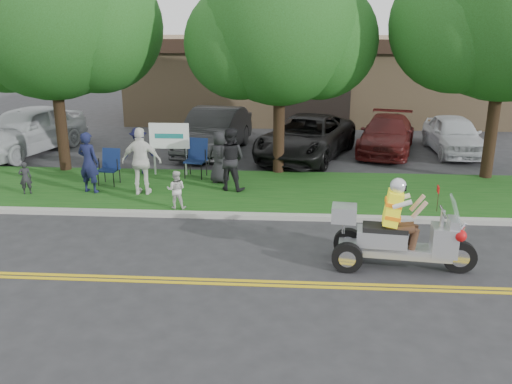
# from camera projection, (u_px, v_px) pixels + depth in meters

# --- Properties ---
(ground) EXTENTS (120.00, 120.00, 0.00)m
(ground) POSITION_uv_depth(u_px,v_px,m) (243.00, 271.00, 10.79)
(ground) COLOR #28282B
(ground) RESTS_ON ground
(centerline_near) EXTENTS (60.00, 0.10, 0.01)m
(centerline_near) POSITION_uv_depth(u_px,v_px,m) (240.00, 284.00, 10.24)
(centerline_near) COLOR gold
(centerline_near) RESTS_ON ground
(centerline_far) EXTENTS (60.00, 0.10, 0.01)m
(centerline_far) POSITION_uv_depth(u_px,v_px,m) (241.00, 281.00, 10.39)
(centerline_far) COLOR gold
(centerline_far) RESTS_ON ground
(curb) EXTENTS (60.00, 0.25, 0.12)m
(curb) POSITION_uv_depth(u_px,v_px,m) (254.00, 216.00, 13.67)
(curb) COLOR #A8A89E
(curb) RESTS_ON ground
(grass_verge) EXTENTS (60.00, 4.00, 0.10)m
(grass_verge) POSITION_uv_depth(u_px,v_px,m) (259.00, 191.00, 15.72)
(grass_verge) COLOR #144913
(grass_verge) RESTS_ON ground
(commercial_building) EXTENTS (18.00, 8.20, 4.00)m
(commercial_building) POSITION_uv_depth(u_px,v_px,m) (314.00, 77.00, 28.11)
(commercial_building) COLOR #9E7F5B
(commercial_building) RESTS_ON ground
(tree_left) EXTENTS (6.62, 5.40, 7.78)m
(tree_left) POSITION_uv_depth(u_px,v_px,m) (52.00, 18.00, 16.44)
(tree_left) COLOR #332114
(tree_left) RESTS_ON ground
(tree_mid) EXTENTS (5.88, 4.80, 7.05)m
(tree_mid) POSITION_uv_depth(u_px,v_px,m) (282.00, 33.00, 16.30)
(tree_mid) COLOR #332114
(tree_mid) RESTS_ON ground
(tree_right) EXTENTS (6.86, 5.60, 8.07)m
(tree_right) POSITION_uv_depth(u_px,v_px,m) (509.00, 11.00, 15.50)
(tree_right) COLOR #332114
(tree_right) RESTS_ON ground
(business_sign) EXTENTS (1.25, 0.06, 1.75)m
(business_sign) POSITION_uv_depth(u_px,v_px,m) (169.00, 139.00, 16.88)
(business_sign) COLOR silver
(business_sign) RESTS_ON ground
(trike_scooter) EXTENTS (2.88, 1.02, 1.88)m
(trike_scooter) POSITION_uv_depth(u_px,v_px,m) (396.00, 237.00, 10.78)
(trike_scooter) COLOR black
(trike_scooter) RESTS_ON ground
(lawn_chair_a) EXTENTS (0.61, 0.63, 1.05)m
(lawn_chair_a) POSITION_uv_depth(u_px,v_px,m) (110.00, 164.00, 16.11)
(lawn_chair_a) COLOR black
(lawn_chair_a) RESTS_ON grass_verge
(lawn_chair_b) EXTENTS (0.72, 0.74, 1.19)m
(lawn_chair_b) POSITION_uv_depth(u_px,v_px,m) (197.00, 155.00, 16.87)
(lawn_chair_b) COLOR black
(lawn_chair_b) RESTS_ON grass_verge
(spectator_adult_left) EXTENTS (0.72, 0.57, 1.74)m
(spectator_adult_left) POSITION_uv_depth(u_px,v_px,m) (89.00, 162.00, 15.21)
(spectator_adult_left) COLOR #15193B
(spectator_adult_left) RESTS_ON grass_verge
(spectator_adult_mid) EXTENTS (1.03, 0.89, 1.81)m
(spectator_adult_mid) POSITION_uv_depth(u_px,v_px,m) (230.00, 159.00, 15.42)
(spectator_adult_mid) COLOR black
(spectator_adult_mid) RESTS_ON grass_verge
(spectator_adult_right) EXTENTS (1.11, 0.47, 1.89)m
(spectator_adult_right) POSITION_uv_depth(u_px,v_px,m) (142.00, 161.00, 15.02)
(spectator_adult_right) COLOR white
(spectator_adult_right) RESTS_ON grass_verge
(spectator_chair_a) EXTENTS (1.05, 0.74, 1.47)m
(spectator_chair_a) POSITION_uv_depth(u_px,v_px,m) (139.00, 151.00, 17.17)
(spectator_chair_a) COLOR #171842
(spectator_chair_a) RESTS_ON grass_verge
(spectator_chair_b) EXTENTS (0.81, 0.56, 1.58)m
(spectator_chair_b) POSITION_uv_depth(u_px,v_px,m) (220.00, 157.00, 16.14)
(spectator_chair_b) COLOR black
(spectator_chair_b) RESTS_ON grass_verge
(child_left) EXTENTS (0.40, 0.34, 0.93)m
(child_left) POSITION_uv_depth(u_px,v_px,m) (25.00, 178.00, 15.16)
(child_left) COLOR black
(child_left) RESTS_ON grass_verge
(child_right) EXTENTS (0.50, 0.40, 1.01)m
(child_right) POSITION_uv_depth(u_px,v_px,m) (176.00, 190.00, 13.98)
(child_right) COLOR beige
(child_right) RESTS_ON grass_verge
(parked_car_far_left) EXTENTS (3.36, 5.56, 1.77)m
(parked_car_far_left) POSITION_uv_depth(u_px,v_px,m) (26.00, 130.00, 20.21)
(parked_car_far_left) COLOR #B4B7BC
(parked_car_far_left) RESTS_ON ground
(parked_car_left) EXTENTS (2.48, 5.22, 1.65)m
(parked_car_left) POSITION_uv_depth(u_px,v_px,m) (214.00, 131.00, 20.30)
(parked_car_left) COLOR #272729
(parked_car_left) RESTS_ON ground
(parked_car_mid) EXTENTS (4.21, 5.97, 1.51)m
(parked_car_mid) POSITION_uv_depth(u_px,v_px,m) (306.00, 137.00, 19.57)
(parked_car_mid) COLOR black
(parked_car_mid) RESTS_ON ground
(parked_car_right) EXTENTS (2.95, 4.93, 1.34)m
(parked_car_right) POSITION_uv_depth(u_px,v_px,m) (387.00, 134.00, 20.48)
(parked_car_right) COLOR #481111
(parked_car_right) RESTS_ON ground
(parked_car_far_right) EXTENTS (1.67, 4.14, 1.41)m
(parked_car_far_right) POSITION_uv_depth(u_px,v_px,m) (454.00, 135.00, 20.25)
(parked_car_far_right) COLOR silver
(parked_car_far_right) RESTS_ON ground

